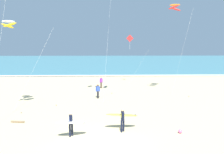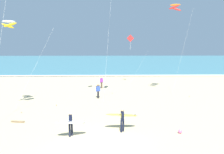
{
  "view_description": "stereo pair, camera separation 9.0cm",
  "coord_description": "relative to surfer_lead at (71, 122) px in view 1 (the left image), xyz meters",
  "views": [
    {
      "loc": [
        0.41,
        -14.69,
        6.41
      ],
      "look_at": [
        0.91,
        4.95,
        3.44
      ],
      "focal_mm": 38.52,
      "sensor_mm": 36.0,
      "label": 1
    },
    {
      "loc": [
        0.5,
        -14.69,
        6.41
      ],
      "look_at": [
        0.91,
        4.95,
        3.44
      ],
      "focal_mm": 38.52,
      "sensor_mm": 36.0,
      "label": 2
    }
  ],
  "objects": [
    {
      "name": "shoreline_foam",
      "position": [
        1.93,
        28.47,
        -0.96
      ],
      "size": [
        160.0,
        1.36,
        0.01
      ],
      "primitive_type": "cube",
      "color": "white",
      "rests_on": "ocean_water"
    },
    {
      "name": "kite_arc_amber_far",
      "position": [
        10.09,
        12.19,
        9.09
      ],
      "size": [
        2.84,
        2.69,
        10.49
      ],
      "color": "red",
      "rests_on": "ground"
    },
    {
      "name": "bystander_purple_top",
      "position": [
        1.67,
        16.83,
        -0.23
      ],
      "size": [
        0.41,
        0.34,
        1.59
      ],
      "color": "#4C3D2D",
      "rests_on": "ground"
    },
    {
      "name": "surfer_lead",
      "position": [
        0.0,
        0.0,
        0.0
      ],
      "size": [
        2.08,
        1.14,
        1.71
      ],
      "color": "black",
      "rests_on": "ground"
    },
    {
      "name": "beach_ball",
      "position": [
        7.52,
        0.51,
        -0.91
      ],
      "size": [
        0.28,
        0.28,
        0.28
      ],
      "primitive_type": "sphere",
      "color": "pink",
      "rests_on": "ground"
    },
    {
      "name": "surfer_trailing",
      "position": [
        3.48,
        1.08,
        0.01
      ],
      "size": [
        2.38,
        1.02,
        1.71
      ],
      "color": "black",
      "rests_on": "ground"
    },
    {
      "name": "kite_diamond_scarlet_high",
      "position": [
        5.93,
        19.85,
        5.44
      ],
      "size": [
        3.11,
        1.3,
        7.31
      ],
      "color": "red",
      "rests_on": "ground"
    },
    {
      "name": "bystander_blue_top",
      "position": [
        1.42,
        11.03,
        -0.23
      ],
      "size": [
        0.48,
        0.27,
        1.59
      ],
      "color": "black",
      "rests_on": "ground"
    },
    {
      "name": "ocean_water",
      "position": [
        1.93,
        58.17,
        -1.01
      ],
      "size": [
        160.0,
        60.0,
        0.08
      ],
      "primitive_type": "cube",
      "color": "teal",
      "rests_on": "ground"
    },
    {
      "name": "kite_arc_ivory_low",
      "position": [
        -6.11,
        6.12,
        6.8
      ],
      "size": [
        4.55,
        3.22,
        8.18
      ],
      "color": "yellow",
      "rests_on": "ground"
    },
    {
      "name": "ground_plane",
      "position": [
        1.93,
        -0.71,
        -1.05
      ],
      "size": [
        160.0,
        160.0,
        0.0
      ],
      "primitive_type": "plane",
      "color": "#CCB789"
    },
    {
      "name": "driftwood_log",
      "position": [
        -4.68,
        3.05,
        -0.97
      ],
      "size": [
        1.09,
        0.29,
        0.15
      ],
      "primitive_type": "cylinder",
      "rotation": [
        0.0,
        1.57,
        3.01
      ],
      "color": "#846B4C",
      "rests_on": "ground"
    }
  ]
}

